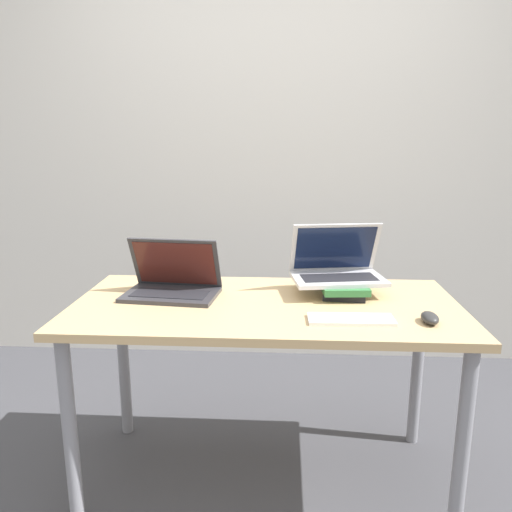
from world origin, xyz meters
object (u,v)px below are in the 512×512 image
(laptop_left, at_px, (173,284))
(laptop_on_books, at_px, (337,268))
(wireless_keyboard, at_px, (351,319))
(mouse, at_px, (430,318))
(book_stack, at_px, (343,288))

(laptop_left, relative_size, laptop_on_books, 0.98)
(wireless_keyboard, xyz_separation_m, mouse, (0.26, -0.00, 0.01))
(laptop_left, relative_size, book_stack, 1.48)
(wireless_keyboard, bearing_deg, laptop_on_books, 93.06)
(laptop_left, height_order, mouse, laptop_left)
(book_stack, bearing_deg, laptop_left, -175.95)
(book_stack, xyz_separation_m, laptop_on_books, (-0.02, 0.03, 0.07))
(book_stack, bearing_deg, laptop_on_books, 125.56)
(mouse, bearing_deg, laptop_on_books, 129.75)
(book_stack, height_order, laptop_on_books, laptop_on_books)
(mouse, bearing_deg, wireless_keyboard, 179.54)
(wireless_keyboard, height_order, mouse, mouse)
(wireless_keyboard, bearing_deg, laptop_left, 159.26)
(laptop_left, bearing_deg, mouse, -15.34)
(wireless_keyboard, distance_m, mouse, 0.26)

